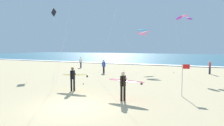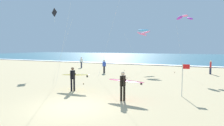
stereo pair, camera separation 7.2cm
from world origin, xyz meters
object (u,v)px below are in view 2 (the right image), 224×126
object	(u,v)px
surfer_trailing	(124,83)
kite_arc_rose_mid	(185,18)
bystander_red_top	(210,67)
lifeguard_flag	(183,77)
kite_diamond_charcoal_high	(55,15)
bystander_blue_top	(104,66)
surfer_lead	(74,76)
kite_arc_cobalt_near	(143,32)
bystander_white_top	(81,62)

from	to	relation	value
surfer_trailing	kite_arc_rose_mid	size ratio (longest dim) A/B	0.36
bystander_red_top	lifeguard_flag	world-z (taller)	lifeguard_flag
kite_diamond_charcoal_high	bystander_blue_top	size ratio (longest dim) A/B	5.06
lifeguard_flag	surfer_lead	bearing A→B (deg)	-168.98
kite_arc_cobalt_near	lifeguard_flag	distance (m)	13.99
kite_diamond_charcoal_high	bystander_blue_top	xyz separation A→B (m)	(6.43, 0.98, -6.37)
bystander_blue_top	bystander_white_top	size ratio (longest dim) A/B	1.00
surfer_lead	bystander_white_top	distance (m)	15.96
kite_arc_rose_mid	lifeguard_flag	distance (m)	11.95
bystander_red_top	lifeguard_flag	size ratio (longest dim) A/B	0.76
bystander_blue_top	kite_arc_rose_mid	bearing A→B (deg)	16.74
surfer_trailing	kite_arc_cobalt_near	distance (m)	15.25
kite_arc_rose_mid	surfer_lead	bearing A→B (deg)	-117.77
surfer_trailing	kite_arc_rose_mid	world-z (taller)	kite_arc_rose_mid
surfer_trailing	bystander_red_top	world-z (taller)	surfer_trailing
surfer_trailing	kite_arc_rose_mid	distance (m)	14.32
kite_arc_cobalt_near	bystander_blue_top	xyz separation A→B (m)	(-3.67, -3.99, -4.20)
surfer_trailing	kite_arc_cobalt_near	world-z (taller)	kite_arc_cobalt_near
surfer_trailing	bystander_red_top	xyz separation A→B (m)	(5.05, 14.55, -0.23)
bystander_red_top	bystander_white_top	bearing A→B (deg)	179.94
kite_diamond_charcoal_high	bystander_red_top	xyz separation A→B (m)	(18.02, 5.08, -6.37)
kite_diamond_charcoal_high	kite_arc_rose_mid	bearing A→B (deg)	13.37
kite_diamond_charcoal_high	lifeguard_flag	world-z (taller)	kite_diamond_charcoal_high
surfer_lead	kite_arc_rose_mid	bearing A→B (deg)	62.23
kite_diamond_charcoal_high	bystander_white_top	world-z (taller)	kite_diamond_charcoal_high
bystander_white_top	bystander_blue_top	bearing A→B (deg)	-34.86
bystander_blue_top	lifeguard_flag	distance (m)	12.58
surfer_trailing	kite_diamond_charcoal_high	size ratio (longest dim) A/B	0.30
lifeguard_flag	bystander_white_top	bearing A→B (deg)	141.75
bystander_white_top	lifeguard_flag	xyz separation A→B (m)	(15.52, -12.24, 0.45)
kite_diamond_charcoal_high	lifeguard_flag	xyz separation A→B (m)	(16.03, -7.14, -5.92)
bystander_blue_top	bystander_red_top	bearing A→B (deg)	19.48
bystander_blue_top	bystander_white_top	distance (m)	7.21
surfer_lead	kite_arc_rose_mid	distance (m)	14.75
kite_arc_cobalt_near	kite_arc_rose_mid	world-z (taller)	kite_arc_rose_mid
bystander_white_top	lifeguard_flag	size ratio (longest dim) A/B	0.76
kite_arc_rose_mid	bystander_red_top	size ratio (longest dim) A/B	4.21
kite_arc_rose_mid	bystander_red_top	distance (m)	6.43
kite_arc_rose_mid	lifeguard_flag	xyz separation A→B (m)	(0.83, -10.75, -5.13)
kite_diamond_charcoal_high	bystander_blue_top	distance (m)	9.10
surfer_lead	surfer_trailing	size ratio (longest dim) A/B	0.96
kite_arc_cobalt_near	lifeguard_flag	size ratio (longest dim) A/B	2.57
surfer_trailing	lifeguard_flag	bearing A→B (deg)	37.34
kite_arc_rose_mid	bystander_red_top	xyz separation A→B (m)	(2.82, 1.46, -5.59)
kite_diamond_charcoal_high	surfer_trailing	bearing A→B (deg)	-36.14
kite_arc_rose_mid	surfer_trailing	bearing A→B (deg)	-99.66
kite_arc_cobalt_near	kite_diamond_charcoal_high	world-z (taller)	kite_diamond_charcoal_high
surfer_trailing	kite_arc_cobalt_near	bearing A→B (deg)	101.27
kite_diamond_charcoal_high	lifeguard_flag	distance (m)	18.52
bystander_white_top	bystander_red_top	size ratio (longest dim) A/B	1.00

